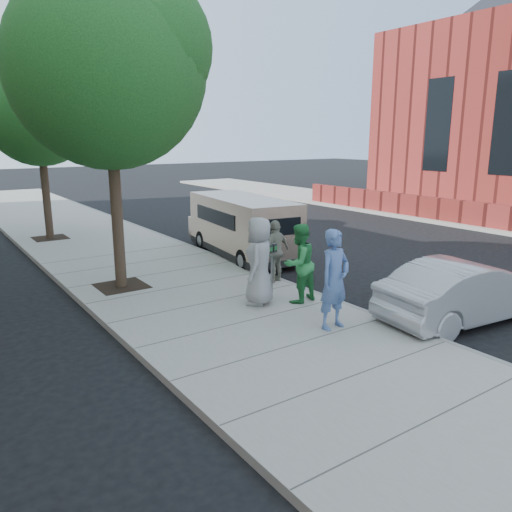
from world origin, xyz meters
The scene contains 13 objects.
ground centered at (0.00, 0.00, 0.00)m, with size 120.00×120.00×0.00m, color black.
sidewalk centered at (-1.00, 0.00, 0.07)m, with size 5.00×60.00×0.15m, color gray.
curb_face centered at (1.44, 0.00, 0.07)m, with size 0.12×60.00×0.16m, color gray.
church_wall centered at (13.50, 2.00, 0.65)m, with size 0.30×22.00×1.00m, color maroon.
tree_near centered at (-2.25, 2.40, 5.55)m, with size 4.62×4.60×7.53m.
tree_far centered at (-2.25, 10.00, 4.88)m, with size 3.92×3.80×6.49m.
parking_meter centered at (0.33, -0.50, 1.08)m, with size 0.28×0.15×1.28m.
van centered at (2.35, 3.90, 1.04)m, with size 2.38×5.47×1.97m.
sedan centered at (3.00, -3.83, 0.67)m, with size 1.43×4.09×1.35m, color #A9AAB0.
person_officer centered at (0.17, -2.78, 1.15)m, with size 0.73×0.48×1.99m, color #4F6DA9.
person_green_shirt centered at (0.64, -1.13, 1.06)m, with size 0.88×0.69×1.82m, color #2E8E44.
person_gray_shirt centered at (-0.19, -0.72, 1.15)m, with size 0.97×0.63×1.99m, color #98979A.
person_striped_polo centered at (1.20, 0.50, 0.97)m, with size 0.96×0.40×1.63m, color gray.
Camera 1 is at (-6.44, -9.60, 3.86)m, focal length 35.00 mm.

